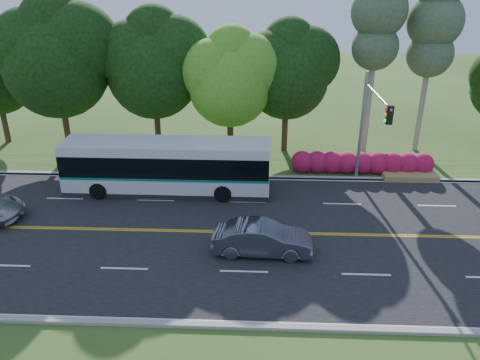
{
  "coord_description": "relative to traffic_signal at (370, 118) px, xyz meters",
  "views": [
    {
      "loc": [
        0.07,
        -21.17,
        12.46
      ],
      "look_at": [
        -0.92,
        2.0,
        2.11
      ],
      "focal_mm": 35.0,
      "sensor_mm": 36.0,
      "label": 1
    }
  ],
  "objects": [
    {
      "name": "road",
      "position": [
        -6.49,
        -5.4,
        -4.66
      ],
      "size": [
        60.0,
        14.0,
        0.02
      ],
      "primitive_type": "cube",
      "color": "black",
      "rests_on": "ground"
    },
    {
      "name": "bougainvillea_hedge",
      "position": [
        0.69,
        2.75,
        -3.95
      ],
      "size": [
        9.5,
        2.25,
        1.5
      ],
      "color": "maroon",
      "rests_on": "ground"
    },
    {
      "name": "ground",
      "position": [
        -6.49,
        -5.4,
        -4.67
      ],
      "size": [
        120.0,
        120.0,
        0.0
      ],
      "primitive_type": "plane",
      "color": "#2A4918",
      "rests_on": "ground"
    },
    {
      "name": "transit_bus",
      "position": [
        -11.97,
        -0.62,
        -3.05
      ],
      "size": [
        12.4,
        2.82,
        3.24
      ],
      "rotation": [
        0.0,
        0.0,
        -0.01
      ],
      "color": "silver",
      "rests_on": "road"
    },
    {
      "name": "curb_north",
      "position": [
        -6.49,
        1.75,
        -4.6
      ],
      "size": [
        60.0,
        0.3,
        0.15
      ],
      "primitive_type": "cube",
      "color": "gray",
      "rests_on": "ground"
    },
    {
      "name": "grass_verge",
      "position": [
        -6.49,
        3.6,
        -4.62
      ],
      "size": [
        60.0,
        4.0,
        0.1
      ],
      "primitive_type": "cube",
      "color": "#2A4918",
      "rests_on": "ground"
    },
    {
      "name": "tree_row",
      "position": [
        -11.65,
        6.73,
        2.06
      ],
      "size": [
        44.7,
        9.1,
        13.84
      ],
      "color": "#332716",
      "rests_on": "ground"
    },
    {
      "name": "lane_markings",
      "position": [
        -6.59,
        -5.4,
        -4.65
      ],
      "size": [
        57.6,
        13.82,
        0.0
      ],
      "color": "gold",
      "rests_on": "road"
    },
    {
      "name": "curb_south",
      "position": [
        -6.49,
        -12.55,
        -4.6
      ],
      "size": [
        60.0,
        0.3,
        0.15
      ],
      "primitive_type": "cube",
      "color": "gray",
      "rests_on": "ground"
    },
    {
      "name": "sedan",
      "position": [
        -6.18,
        -7.31,
        -3.87
      ],
      "size": [
        4.82,
        1.84,
        1.57
      ],
      "primitive_type": "imported",
      "rotation": [
        0.0,
        0.0,
        1.53
      ],
      "color": "#575B6A",
      "rests_on": "road"
    },
    {
      "name": "traffic_signal",
      "position": [
        0.0,
        0.0,
        0.0
      ],
      "size": [
        0.42,
        6.1,
        7.0
      ],
      "color": "gray",
      "rests_on": "ground"
    }
  ]
}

